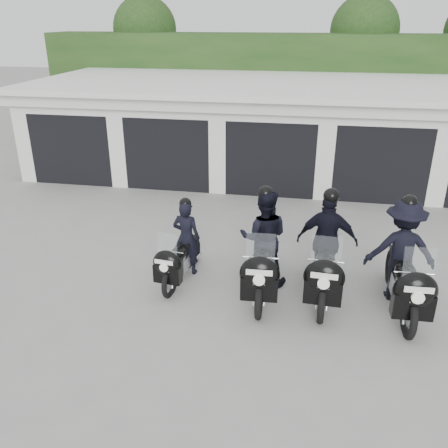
% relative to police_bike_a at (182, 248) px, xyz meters
% --- Properties ---
extents(ground, '(80.00, 80.00, 0.00)m').
position_rel_police_bike_a_xyz_m(ground, '(1.28, -0.34, -0.68)').
color(ground, gray).
rests_on(ground, ground).
extents(garage_block, '(16.40, 6.80, 2.96)m').
position_rel_police_bike_a_xyz_m(garage_block, '(1.28, 7.72, 0.75)').
color(garage_block, silver).
rests_on(garage_block, ground).
extents(background_vegetation, '(20.00, 3.90, 5.80)m').
position_rel_police_bike_a_xyz_m(background_vegetation, '(1.65, 12.58, 2.09)').
color(background_vegetation, '#1A3814').
rests_on(background_vegetation, ground).
extents(police_bike_a, '(0.73, 1.96, 1.70)m').
position_rel_police_bike_a_xyz_m(police_bike_a, '(0.00, 0.00, 0.00)').
color(police_bike_a, black).
rests_on(police_bike_a, ground).
extents(police_bike_b, '(0.99, 2.43, 2.11)m').
position_rel_police_bike_a_xyz_m(police_bike_b, '(1.63, -0.07, 0.21)').
color(police_bike_b, black).
rests_on(police_bike_b, ground).
extents(police_bike_c, '(1.18, 2.43, 2.11)m').
position_rel_police_bike_a_xyz_m(police_bike_c, '(2.82, 0.01, 0.22)').
color(police_bike_c, black).
rests_on(police_bike_c, ground).
extents(police_bike_d, '(1.30, 2.45, 2.13)m').
position_rel_police_bike_a_xyz_m(police_bike_d, '(4.17, -0.15, 0.23)').
color(police_bike_d, black).
rests_on(police_bike_d, ground).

